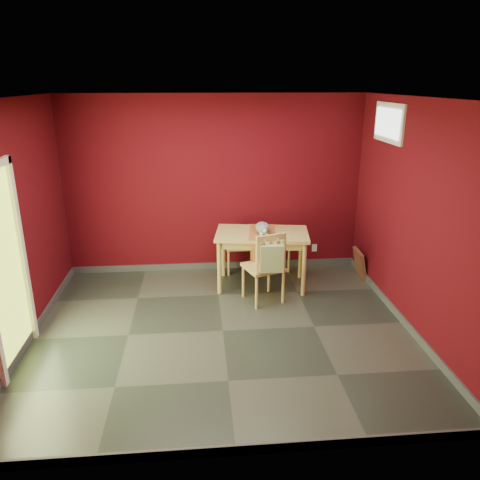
{
  "coord_description": "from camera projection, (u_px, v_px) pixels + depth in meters",
  "views": [
    {
      "loc": [
        -0.24,
        -4.99,
        2.87
      ],
      "look_at": [
        0.25,
        0.45,
        1.0
      ],
      "focal_mm": 35.0,
      "sensor_mm": 36.0,
      "label": 1
    }
  ],
  "objects": [
    {
      "name": "ground",
      "position": [
        223.0,
        331.0,
        5.65
      ],
      "size": [
        4.5,
        4.5,
        0.0
      ],
      "primitive_type": "plane",
      "color": "#2D342D",
      "rests_on": "ground"
    },
    {
      "name": "room_shell",
      "position": [
        223.0,
        327.0,
        5.63
      ],
      "size": [
        4.5,
        4.5,
        4.5
      ],
      "color": "#4B070F",
      "rests_on": "ground"
    },
    {
      "name": "doorway",
      "position": [
        3.0,
        263.0,
        4.72
      ],
      "size": [
        0.06,
        1.01,
        2.13
      ],
      "color": "#B7D838",
      "rests_on": "ground"
    },
    {
      "name": "window",
      "position": [
        389.0,
        123.0,
        6.02
      ],
      "size": [
        0.05,
        0.9,
        0.5
      ],
      "color": "white",
      "rests_on": "room_shell"
    },
    {
      "name": "outlet_plate",
      "position": [
        314.0,
        248.0,
        7.56
      ],
      "size": [
        0.08,
        0.02,
        0.12
      ],
      "primitive_type": "cube",
      "color": "silver",
      "rests_on": "room_shell"
    },
    {
      "name": "dining_table",
      "position": [
        262.0,
        239.0,
        6.69
      ],
      "size": [
        1.4,
        0.94,
        0.82
      ],
      "color": "tan",
      "rests_on": "ground"
    },
    {
      "name": "table_runner",
      "position": [
        263.0,
        239.0,
        6.56
      ],
      "size": [
        0.47,
        0.8,
        0.38
      ],
      "color": "#A35C29",
      "rests_on": "dining_table"
    },
    {
      "name": "chair_far_left",
      "position": [
        239.0,
        243.0,
        7.33
      ],
      "size": [
        0.42,
        0.42,
        0.89
      ],
      "color": "tan",
      "rests_on": "ground"
    },
    {
      "name": "chair_far_right",
      "position": [
        276.0,
        242.0,
        7.42
      ],
      "size": [
        0.42,
        0.42,
        0.86
      ],
      "color": "tan",
      "rests_on": "ground"
    },
    {
      "name": "chair_near",
      "position": [
        265.0,
        266.0,
        6.25
      ],
      "size": [
        0.6,
        0.6,
        1.01
      ],
      "color": "tan",
      "rests_on": "ground"
    },
    {
      "name": "tote_bag",
      "position": [
        272.0,
        259.0,
        5.98
      ],
      "size": [
        0.3,
        0.18,
        0.43
      ],
      "color": "#8D9F66",
      "rests_on": "chair_near"
    },
    {
      "name": "cat",
      "position": [
        263.0,
        226.0,
        6.59
      ],
      "size": [
        0.37,
        0.48,
        0.21
      ],
      "primitive_type": null,
      "rotation": [
        0.0,
        0.0,
        -0.4
      ],
      "color": "slate",
      "rests_on": "table_runner"
    },
    {
      "name": "picture_frame",
      "position": [
        360.0,
        263.0,
        7.17
      ],
      "size": [
        0.15,
        0.42,
        0.42
      ],
      "color": "brown",
      "rests_on": "ground"
    }
  ]
}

